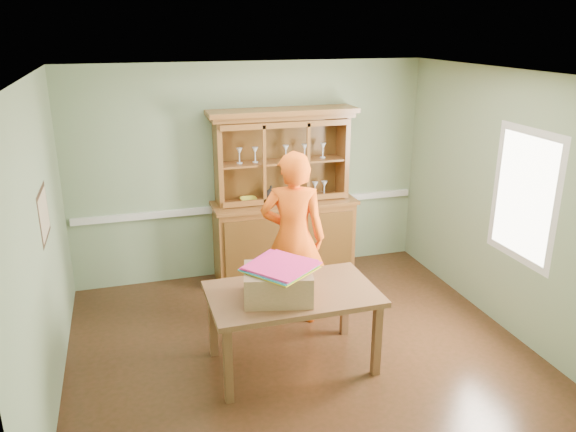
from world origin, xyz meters
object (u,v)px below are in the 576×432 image
object	(u,v)px
dining_table	(292,300)
cardboard_box	(278,284)
person	(293,239)
china_hutch	(283,220)

from	to	relation	value
dining_table	cardboard_box	xyz separation A→B (m)	(-0.16, -0.09, 0.23)
person	dining_table	bearing A→B (deg)	90.49
china_hutch	cardboard_box	size ratio (longest dim) A/B	3.59
person	china_hutch	bearing A→B (deg)	-83.25
person	cardboard_box	bearing A→B (deg)	83.32
dining_table	china_hutch	bearing A→B (deg)	75.81
cardboard_box	dining_table	bearing A→B (deg)	28.62
china_hutch	dining_table	distance (m)	2.07
china_hutch	person	world-z (taller)	china_hutch
dining_table	person	distance (m)	0.93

